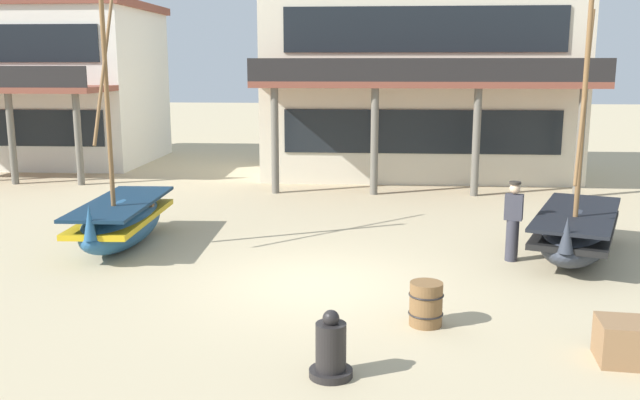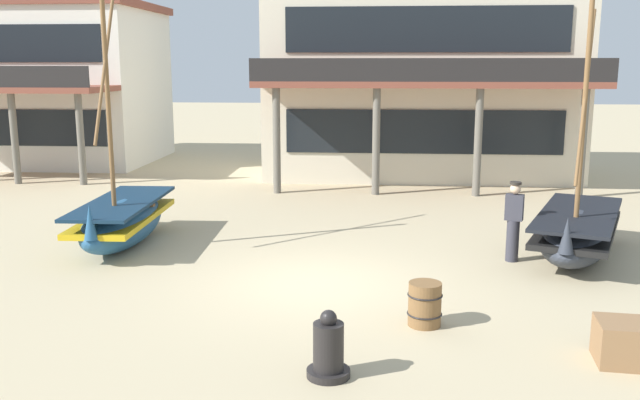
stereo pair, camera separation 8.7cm
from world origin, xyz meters
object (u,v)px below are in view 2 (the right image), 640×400
fishing_boat_centre_large (123,220)px  capstan_winch (328,350)px  wooden_barrel (425,304)px  harbor_building_main (420,80)px  fisherman_by_hull (514,222)px  harbor_building_annex (53,84)px  fishing_boat_near_left (577,232)px  cargo_crate (623,342)px

fishing_boat_centre_large → capstan_winch: bearing=-50.9°
fishing_boat_centre_large → wooden_barrel: bearing=-33.9°
harbor_building_main → capstan_winch: bearing=-97.1°
wooden_barrel → fisherman_by_hull: bearing=61.2°
capstan_winch → fisherman_by_hull: bearing=58.7°
capstan_winch → harbor_building_annex: (-12.86, 19.44, 2.89)m
fishing_boat_centre_large → wooden_barrel: (6.51, -4.37, -0.23)m
harbor_building_main → fisherman_by_hull: bearing=-83.7°
wooden_barrel → harbor_building_annex: size_ratio=0.07×
fishing_boat_near_left → harbor_building_main: 12.01m
capstan_winch → harbor_building_main: bearing=82.9°
fishing_boat_near_left → cargo_crate: (-0.87, -5.35, -0.26)m
fisherman_by_hull → harbor_building_annex: (-16.32, 13.74, 2.42)m
fisherman_by_hull → harbor_building_annex: bearing=139.9°
fishing_boat_centre_large → wooden_barrel: fishing_boat_centre_large is taller
fishing_boat_near_left → harbor_building_main: harbor_building_main is taller
fisherman_by_hull → capstan_winch: 6.68m
fishing_boat_near_left → fisherman_by_hull: fishing_boat_near_left is taller
harbor_building_annex → harbor_building_main: bearing=-7.6°
wooden_barrel → harbor_building_main: bearing=87.1°
fishing_boat_centre_large → harbor_building_annex: bearing=120.5°
cargo_crate → harbor_building_annex: (-16.88, 18.68, 2.96)m
fishing_boat_centre_large → fisherman_by_hull: bearing=-4.0°
fisherman_by_hull → cargo_crate: (0.56, -4.94, -0.54)m
capstan_winch → wooden_barrel: bearing=54.2°
fishing_boat_centre_large → capstan_winch: fishing_boat_centre_large is taller
fishing_boat_centre_large → harbor_building_main: size_ratio=0.52×
fishing_boat_near_left → harbor_building_annex: (-17.75, 13.33, 2.69)m
fisherman_by_hull → capstan_winch: size_ratio=1.82×
fishing_boat_centre_large → harbor_building_main: 13.61m
harbor_building_annex → fisherman_by_hull: bearing=-40.1°
capstan_winch → cargo_crate: capstan_winch is taller
cargo_crate → harbor_building_main: (-1.85, 16.67, 3.19)m
capstan_winch → wooden_barrel: 2.37m
fishing_boat_near_left → fishing_boat_centre_large: fishing_boat_centre_large is taller
fishing_boat_near_left → cargo_crate: 5.43m
fisherman_by_hull → harbor_building_annex: 21.47m
fishing_boat_centre_large → fisherman_by_hull: fishing_boat_centre_large is taller
harbor_building_main → harbor_building_annex: 15.16m
fishing_boat_near_left → fisherman_by_hull: 1.51m
harbor_building_annex → capstan_winch: bearing=-56.5°
fishing_boat_near_left → fisherman_by_hull: (-1.42, -0.41, 0.27)m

